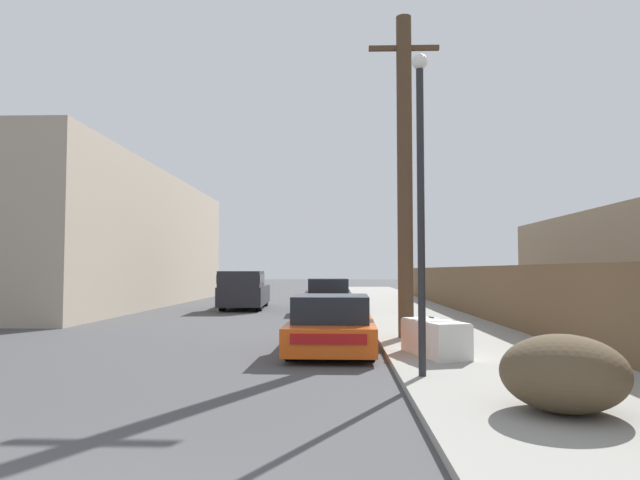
# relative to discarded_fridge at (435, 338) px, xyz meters

# --- Properties ---
(sidewalk_curb) EXTENTS (4.20, 63.00, 0.12)m
(sidewalk_curb) POSITION_rel_discarded_fridge_xyz_m (1.17, 15.09, -0.40)
(sidewalk_curb) COLOR gray
(sidewalk_curb) RESTS_ON ground
(discarded_fridge) EXTENTS (1.17, 1.88, 0.71)m
(discarded_fridge) POSITION_rel_discarded_fridge_xyz_m (0.00, 0.00, 0.00)
(discarded_fridge) COLOR silver
(discarded_fridge) RESTS_ON sidewalk_curb
(parked_sports_car_red) EXTENTS (1.92, 4.16, 1.26)m
(parked_sports_car_red) POSITION_rel_discarded_fridge_xyz_m (-2.05, 1.24, 0.10)
(parked_sports_car_red) COLOR #E05114
(parked_sports_car_red) RESTS_ON ground
(car_parked_mid) EXTENTS (2.08, 4.78, 1.45)m
(car_parked_mid) POSITION_rel_discarded_fridge_xyz_m (-2.36, 12.81, 0.21)
(car_parked_mid) COLOR black
(car_parked_mid) RESTS_ON ground
(pickup_truck) EXTENTS (2.19, 5.54, 1.76)m
(pickup_truck) POSITION_rel_discarded_fridge_xyz_m (-6.25, 14.92, 0.42)
(pickup_truck) COLOR #232328
(pickup_truck) RESTS_ON ground
(utility_pole) EXTENTS (1.80, 0.39, 8.20)m
(utility_pole) POSITION_rel_discarded_fridge_xyz_m (-0.21, 3.02, 3.82)
(utility_pole) COLOR #4C3826
(utility_pole) RESTS_ON sidewalk_curb
(street_lamp) EXTENTS (0.26, 0.26, 5.22)m
(street_lamp) POSITION_rel_discarded_fridge_xyz_m (-0.57, -2.19, 2.65)
(street_lamp) COLOR #232326
(street_lamp) RESTS_ON sidewalk_curb
(brush_pile) EXTENTS (1.47, 1.48, 0.91)m
(brush_pile) POSITION_rel_discarded_fridge_xyz_m (0.77, -4.45, 0.11)
(brush_pile) COLOR brown
(brush_pile) RESTS_ON sidewalk_curb
(wooden_fence) EXTENTS (0.08, 33.78, 1.82)m
(wooden_fence) POSITION_rel_discarded_fridge_xyz_m (3.12, 10.06, 0.57)
(wooden_fence) COLOR brown
(wooden_fence) RESTS_ON sidewalk_curb
(building_left_block) EXTENTS (7.00, 22.88, 6.68)m
(building_left_block) POSITION_rel_discarded_fridge_xyz_m (-13.90, 17.46, 2.87)
(building_left_block) COLOR tan
(building_left_block) RESTS_ON ground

